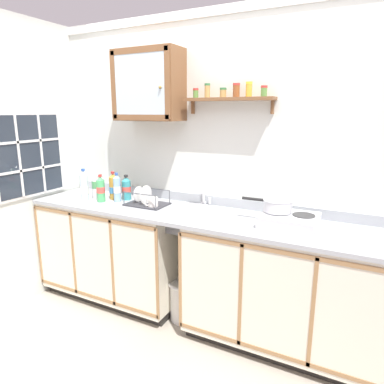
{
  "coord_description": "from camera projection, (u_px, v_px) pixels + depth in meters",
  "views": [
    {
      "loc": [
        1.2,
        -2.03,
        1.72
      ],
      "look_at": [
        -0.06,
        0.42,
        1.07
      ],
      "focal_mm": 32.27,
      "sensor_mm": 36.0,
      "label": 1
    }
  ],
  "objects": [
    {
      "name": "floor",
      "position": [
        175.0,
        337.0,
        2.69
      ],
      "size": [
        5.96,
        5.96,
        0.0
      ],
      "primitive_type": "plane",
      "color": "#9E9384",
      "rests_on": "ground"
    },
    {
      "name": "back_wall",
      "position": [
        209.0,
        166.0,
        2.94
      ],
      "size": [
        3.56,
        0.07,
        2.5
      ],
      "color": "silver",
      "rests_on": "ground"
    },
    {
      "name": "lower_cabinet_run",
      "position": [
        115.0,
        250.0,
        3.2
      ],
      "size": [
        1.34,
        0.6,
        0.9
      ],
      "color": "black",
      "rests_on": "ground"
    },
    {
      "name": "lower_cabinet_run_right",
      "position": [
        285.0,
        289.0,
        2.51
      ],
      "size": [
        1.43,
        0.6,
        0.9
      ],
      "color": "black",
      "rests_on": "ground"
    },
    {
      "name": "countertop",
      "position": [
        192.0,
        214.0,
        2.74
      ],
      "size": [
        2.92,
        0.62,
        0.03
      ],
      "primitive_type": "cube",
      "color": "#9EA3A8",
      "rests_on": "lower_cabinet_run"
    },
    {
      "name": "backsplash",
      "position": [
        207.0,
        200.0,
        2.97
      ],
      "size": [
        2.92,
        0.02,
        0.08
      ],
      "primitive_type": "cube",
      "color": "#9EA3A8",
      "rests_on": "countertop"
    },
    {
      "name": "sink",
      "position": [
        196.0,
        215.0,
        2.77
      ],
      "size": [
        0.48,
        0.48,
        0.43
      ],
      "color": "silver",
      "rests_on": "countertop"
    },
    {
      "name": "hot_plate_stove",
      "position": [
        289.0,
        220.0,
        2.41
      ],
      "size": [
        0.38,
        0.34,
        0.09
      ],
      "color": "silver",
      "rests_on": "countertop"
    },
    {
      "name": "saucepan",
      "position": [
        277.0,
        205.0,
        2.45
      ],
      "size": [
        0.37,
        0.21,
        0.09
      ],
      "color": "silver",
      "rests_on": "hot_plate_stove"
    },
    {
      "name": "bottle_water_blue_0",
      "position": [
        117.0,
        188.0,
        3.04
      ],
      "size": [
        0.06,
        0.06,
        0.26
      ],
      "color": "#8CB7E0",
      "rests_on": "countertop"
    },
    {
      "name": "bottle_juice_amber_1",
      "position": [
        113.0,
        187.0,
        3.13
      ],
      "size": [
        0.07,
        0.07,
        0.25
      ],
      "color": "gold",
      "rests_on": "countertop"
    },
    {
      "name": "bottle_water_clear_2",
      "position": [
        84.0,
        187.0,
        3.07
      ],
      "size": [
        0.07,
        0.07,
        0.29
      ],
      "color": "silver",
      "rests_on": "countertop"
    },
    {
      "name": "bottle_opaque_white_3",
      "position": [
        96.0,
        185.0,
        3.12
      ],
      "size": [
        0.07,
        0.07,
        0.28
      ],
      "color": "white",
      "rests_on": "countertop"
    },
    {
      "name": "bottle_detergent_teal_4",
      "position": [
        126.0,
        188.0,
        3.12
      ],
      "size": [
        0.08,
        0.08,
        0.23
      ],
      "color": "teal",
      "rests_on": "countertop"
    },
    {
      "name": "bottle_soda_green_5",
      "position": [
        101.0,
        189.0,
        3.04
      ],
      "size": [
        0.07,
        0.07,
        0.24
      ],
      "color": "#4CB266",
      "rests_on": "countertop"
    },
    {
      "name": "dish_rack",
      "position": [
        146.0,
        201.0,
        2.95
      ],
      "size": [
        0.35,
        0.24,
        0.17
      ],
      "color": "#333338",
      "rests_on": "countertop"
    },
    {
      "name": "mug",
      "position": [
        153.0,
        202.0,
        2.86
      ],
      "size": [
        0.09,
        0.11,
        0.09
      ],
      "color": "white",
      "rests_on": "countertop"
    },
    {
      "name": "wall_cabinet",
      "position": [
        149.0,
        85.0,
        2.87
      ],
      "size": [
        0.58,
        0.29,
        0.57
      ],
      "color": "brown"
    },
    {
      "name": "spice_shelf",
      "position": [
        229.0,
        97.0,
        2.64
      ],
      "size": [
        0.72,
        0.14,
        0.23
      ],
      "color": "brown"
    },
    {
      "name": "window",
      "position": [
        30.0,
        155.0,
        3.06
      ],
      "size": [
        0.03,
        0.69,
        0.74
      ],
      "color": "#262D38"
    },
    {
      "name": "trash_bin",
      "position": [
        185.0,
        299.0,
        2.9
      ],
      "size": [
        0.28,
        0.28,
        0.34
      ],
      "color": "silver",
      "rests_on": "ground"
    }
  ]
}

